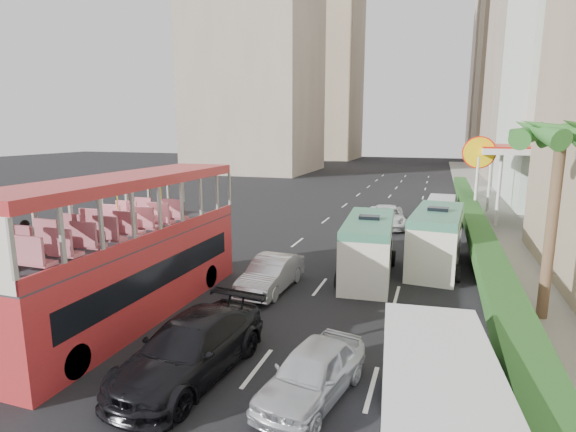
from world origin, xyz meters
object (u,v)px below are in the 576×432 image
at_px(shell_station, 524,184).
at_px(car_silver_lane_b, 312,397).
at_px(panel_van_near, 437,409).
at_px(panel_van_far, 441,210).
at_px(palm_tree, 551,227).
at_px(van_asset, 386,227).
at_px(double_decker_bus, 130,247).
at_px(minibus_far, 436,239).
at_px(car_silver_lane_a, 271,290).
at_px(car_black, 192,375).
at_px(minibus_near, 368,248).

bearing_deg(shell_station, car_silver_lane_b, -108.32).
relative_size(panel_van_near, panel_van_far, 1.21).
bearing_deg(palm_tree, shell_station, 83.40).
height_order(van_asset, palm_tree, palm_tree).
distance_m(double_decker_bus, panel_van_far, 23.37).
xyz_separation_m(minibus_far, shell_station, (5.80, 13.38, 1.36)).
bearing_deg(car_silver_lane_a, minibus_far, 44.00).
xyz_separation_m(car_black, minibus_far, (6.17, 12.51, 1.39)).
bearing_deg(car_silver_lane_a, shell_station, 60.16).
bearing_deg(car_silver_lane_b, minibus_near, 102.65).
bearing_deg(car_black, car_silver_lane_a, 97.83).
bearing_deg(van_asset, car_black, -106.47).
height_order(minibus_near, palm_tree, palm_tree).
height_order(panel_van_far, shell_station, shell_station).
height_order(double_decker_bus, shell_station, shell_station).
height_order(car_black, van_asset, car_black).
bearing_deg(car_black, palm_tree, 40.69).
relative_size(minibus_near, shell_station, 0.75).
relative_size(car_silver_lane_a, car_black, 0.78).
bearing_deg(panel_van_far, car_black, -102.37).
height_order(minibus_far, panel_van_far, minibus_far).
xyz_separation_m(car_black, shell_station, (11.97, 25.89, 2.75)).
relative_size(palm_tree, shell_station, 0.80).
bearing_deg(car_silver_lane_a, palm_tree, 2.90).
xyz_separation_m(car_silver_lane_b, van_asset, (-0.53, 21.07, 0.00)).
xyz_separation_m(car_black, panel_van_near, (6.33, -1.17, 1.09)).
xyz_separation_m(double_decker_bus, shell_station, (16.00, 23.00, 0.22)).
height_order(double_decker_bus, car_black, double_decker_bus).
bearing_deg(car_silver_lane_a, van_asset, 80.45).
bearing_deg(car_silver_lane_b, panel_van_near, -10.56).
bearing_deg(minibus_near, car_silver_lane_b, -93.40).
bearing_deg(car_silver_lane_b, car_silver_lane_a, 130.08).
bearing_deg(panel_van_near, shell_station, 72.53).
height_order(minibus_near, panel_van_far, minibus_near).
relative_size(car_silver_lane_a, minibus_far, 0.67).
distance_m(minibus_far, panel_van_far, 11.24).
distance_m(minibus_far, shell_station, 14.64).
bearing_deg(shell_station, palm_tree, -96.60).
relative_size(car_black, shell_station, 0.68).
bearing_deg(minibus_near, car_black, -112.36).
xyz_separation_m(car_black, van_asset, (2.88, 21.10, 0.00)).
xyz_separation_m(minibus_near, panel_van_far, (3.14, 13.77, -0.44)).
relative_size(minibus_far, panel_van_near, 1.16).
bearing_deg(car_silver_lane_b, shell_station, 83.52).
xyz_separation_m(car_silver_lane_a, panel_van_near, (6.61, -8.07, 1.09)).
bearing_deg(car_black, panel_van_far, 80.41).
distance_m(car_silver_lane_b, palm_tree, 9.94).
xyz_separation_m(car_silver_lane_a, palm_tree, (10.05, -0.02, 3.38)).
xyz_separation_m(minibus_near, minibus_far, (2.90, 2.54, 0.06)).
xyz_separation_m(panel_van_far, shell_station, (5.56, 2.15, 1.85)).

